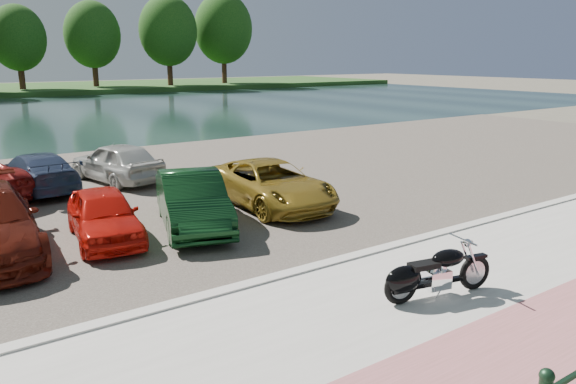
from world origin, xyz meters
The scene contains 13 objects.
ground centered at (0.00, 0.00, 0.00)m, with size 200.00×200.00×0.00m, color #595447.
promenade centered at (0.00, -1.00, 0.05)m, with size 60.00×6.00×0.10m, color #B5B2AA.
pink_path centered at (0.00, -2.50, 0.10)m, with size 60.00×2.00×0.01m, color #955754.
kerb centered at (0.00, 2.00, 0.07)m, with size 60.00×0.30×0.14m, color #B5B2AA.
parking_lot centered at (0.00, 11.00, 0.02)m, with size 60.00×18.00×0.04m, color #3F3933.
river centered at (0.00, 40.00, 0.00)m, with size 120.00×40.00×0.00m, color #1B312F.
far_trees centered at (4.36, 65.79, 7.49)m, with size 70.25×10.68×12.52m.
motorcycle centered at (0.30, -0.42, 0.56)m, with size 2.30×0.87×1.05m.
car_4 centered at (-3.37, 6.49, 0.67)m, with size 1.48×3.68×1.25m, color red.
car_5 centered at (-1.17, 6.18, 0.76)m, with size 1.53×4.39×1.44m, color black.
car_6 centered at (1.66, 6.80, 0.72)m, with size 2.24×4.87×1.35m, color olive.
car_11 centered at (-3.56, 12.83, 0.69)m, with size 1.81×4.45×1.29m, color navy.
car_12 centered at (-0.93, 12.73, 0.75)m, with size 1.68×4.19×1.43m, color #B7B8B3.
Camera 1 is at (-7.26, -6.68, 4.39)m, focal length 35.00 mm.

